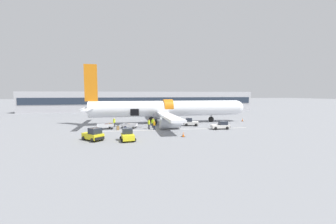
{
  "coord_description": "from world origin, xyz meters",
  "views": [
    {
      "loc": [
        -6.92,
        -37.04,
        6.35
      ],
      "look_at": [
        1.31,
        3.22,
        2.73
      ],
      "focal_mm": 22.0,
      "sensor_mm": 36.0,
      "label": 1
    }
  ],
  "objects_px": {
    "baggage_tug_mid": "(93,135)",
    "suitcase_on_tarmac_spare": "(125,129)",
    "ground_crew_loader_b": "(114,122)",
    "suitcase_on_tarmac_upright": "(118,128)",
    "baggage_cart_loading": "(130,126)",
    "baggage_tug_spare": "(191,122)",
    "ground_crew_loader_a": "(154,125)",
    "airplane": "(165,109)",
    "baggage_tug_lead": "(221,126)",
    "baggage_tug_rear": "(128,136)",
    "ground_crew_supervisor": "(149,124)",
    "baggage_cart_queued": "(106,126)",
    "ground_crew_driver": "(153,123)"
  },
  "relations": [
    {
      "from": "baggage_tug_mid",
      "to": "suitcase_on_tarmac_spare",
      "type": "xyz_separation_m",
      "value": [
        4.22,
        6.91,
        -0.42
      ]
    },
    {
      "from": "ground_crew_loader_b",
      "to": "suitcase_on_tarmac_upright",
      "type": "bearing_deg",
      "value": -77.25
    },
    {
      "from": "baggage_cart_loading",
      "to": "suitcase_on_tarmac_spare",
      "type": "distance_m",
      "value": 2.47
    },
    {
      "from": "baggage_tug_spare",
      "to": "ground_crew_loader_a",
      "type": "height_order",
      "value": "ground_crew_loader_a"
    },
    {
      "from": "baggage_tug_mid",
      "to": "suitcase_on_tarmac_upright",
      "type": "bearing_deg",
      "value": 68.92
    },
    {
      "from": "airplane",
      "to": "baggage_tug_lead",
      "type": "xyz_separation_m",
      "value": [
        8.43,
        -9.38,
        -2.46
      ]
    },
    {
      "from": "suitcase_on_tarmac_upright",
      "to": "baggage_cart_loading",
      "type": "bearing_deg",
      "value": 37.58
    },
    {
      "from": "ground_crew_loader_b",
      "to": "baggage_tug_rear",
      "type": "bearing_deg",
      "value": -78.88
    },
    {
      "from": "baggage_tug_spare",
      "to": "suitcase_on_tarmac_upright",
      "type": "xyz_separation_m",
      "value": [
        -14.09,
        -2.14,
        -0.3
      ]
    },
    {
      "from": "suitcase_on_tarmac_upright",
      "to": "suitcase_on_tarmac_spare",
      "type": "distance_m",
      "value": 1.48
    },
    {
      "from": "baggage_tug_spare",
      "to": "ground_crew_supervisor",
      "type": "height_order",
      "value": "ground_crew_supervisor"
    },
    {
      "from": "baggage_cart_queued",
      "to": "ground_crew_loader_b",
      "type": "distance_m",
      "value": 2.62
    },
    {
      "from": "baggage_cart_loading",
      "to": "ground_crew_supervisor",
      "type": "distance_m",
      "value": 3.87
    },
    {
      "from": "baggage_tug_spare",
      "to": "ground_crew_loader_b",
      "type": "height_order",
      "value": "ground_crew_loader_b"
    },
    {
      "from": "ground_crew_supervisor",
      "to": "suitcase_on_tarmac_spare",
      "type": "relative_size",
      "value": 2.32
    },
    {
      "from": "airplane",
      "to": "baggage_tug_mid",
      "type": "relative_size",
      "value": 10.77
    },
    {
      "from": "airplane",
      "to": "ground_crew_driver",
      "type": "height_order",
      "value": "airplane"
    },
    {
      "from": "suitcase_on_tarmac_upright",
      "to": "suitcase_on_tarmac_spare",
      "type": "height_order",
      "value": "suitcase_on_tarmac_upright"
    },
    {
      "from": "baggage_tug_lead",
      "to": "ground_crew_driver",
      "type": "xyz_separation_m",
      "value": [
        -11.84,
        3.9,
        0.33
      ]
    },
    {
      "from": "ground_crew_loader_a",
      "to": "ground_crew_driver",
      "type": "height_order",
      "value": "ground_crew_driver"
    },
    {
      "from": "baggage_cart_queued",
      "to": "suitcase_on_tarmac_upright",
      "type": "bearing_deg",
      "value": -31.67
    },
    {
      "from": "ground_crew_loader_a",
      "to": "ground_crew_loader_b",
      "type": "xyz_separation_m",
      "value": [
        -7.13,
        4.53,
        0.07
      ]
    },
    {
      "from": "ground_crew_supervisor",
      "to": "ground_crew_loader_b",
      "type": "bearing_deg",
      "value": 149.92
    },
    {
      "from": "baggage_tug_mid",
      "to": "baggage_tug_rear",
      "type": "height_order",
      "value": "baggage_tug_mid"
    },
    {
      "from": "airplane",
      "to": "baggage_tug_mid",
      "type": "distance_m",
      "value": 19.32
    },
    {
      "from": "baggage_tug_rear",
      "to": "ground_crew_loader_b",
      "type": "bearing_deg",
      "value": 101.12
    },
    {
      "from": "airplane",
      "to": "baggage_tug_mid",
      "type": "bearing_deg",
      "value": -131.74
    },
    {
      "from": "baggage_cart_queued",
      "to": "suitcase_on_tarmac_upright",
      "type": "xyz_separation_m",
      "value": [
        2.13,
        -1.31,
        -0.19
      ]
    },
    {
      "from": "baggage_tug_rear",
      "to": "baggage_tug_spare",
      "type": "distance_m",
      "value": 16.58
    },
    {
      "from": "ground_crew_loader_b",
      "to": "baggage_tug_spare",
      "type": "bearing_deg",
      "value": -5.35
    },
    {
      "from": "baggage_cart_queued",
      "to": "ground_crew_loader_b",
      "type": "bearing_deg",
      "value": 59.09
    },
    {
      "from": "baggage_tug_mid",
      "to": "suitcase_on_tarmac_upright",
      "type": "xyz_separation_m",
      "value": [
        2.96,
        7.67,
        -0.4
      ]
    },
    {
      "from": "baggage_tug_lead",
      "to": "ground_crew_supervisor",
      "type": "relative_size",
      "value": 1.84
    },
    {
      "from": "baggage_tug_mid",
      "to": "baggage_tug_rear",
      "type": "xyz_separation_m",
      "value": [
        4.58,
        -1.13,
        -0.05
      ]
    },
    {
      "from": "baggage_cart_queued",
      "to": "ground_crew_supervisor",
      "type": "xyz_separation_m",
      "value": [
        7.62,
        -1.42,
        0.42
      ]
    },
    {
      "from": "baggage_tug_lead",
      "to": "suitcase_on_tarmac_upright",
      "type": "relative_size",
      "value": 4.13
    },
    {
      "from": "ground_crew_supervisor",
      "to": "suitcase_on_tarmac_spare",
      "type": "distance_m",
      "value": 4.32
    },
    {
      "from": "baggage_cart_loading",
      "to": "baggage_cart_queued",
      "type": "bearing_deg",
      "value": -176.36
    },
    {
      "from": "baggage_tug_rear",
      "to": "ground_crew_supervisor",
      "type": "xyz_separation_m",
      "value": [
        3.86,
        8.69,
        0.25
      ]
    },
    {
      "from": "baggage_tug_spare",
      "to": "ground_crew_loader_a",
      "type": "distance_m",
      "value": 8.37
    },
    {
      "from": "baggage_tug_spare",
      "to": "ground_crew_supervisor",
      "type": "bearing_deg",
      "value": -165.35
    },
    {
      "from": "baggage_cart_loading",
      "to": "ground_crew_driver",
      "type": "distance_m",
      "value": 4.4
    },
    {
      "from": "airplane",
      "to": "baggage_tug_lead",
      "type": "height_order",
      "value": "airplane"
    },
    {
      "from": "suitcase_on_tarmac_spare",
      "to": "baggage_tug_spare",
      "type": "bearing_deg",
      "value": 12.73
    },
    {
      "from": "baggage_tug_spare",
      "to": "ground_crew_supervisor",
      "type": "relative_size",
      "value": 1.75
    },
    {
      "from": "airplane",
      "to": "ground_crew_loader_b",
      "type": "relative_size",
      "value": 20.3
    },
    {
      "from": "baggage_tug_lead",
      "to": "suitcase_on_tarmac_upright",
      "type": "distance_m",
      "value": 18.44
    },
    {
      "from": "ground_crew_driver",
      "to": "suitcase_on_tarmac_upright",
      "type": "relative_size",
      "value": 2.26
    },
    {
      "from": "ground_crew_loader_b",
      "to": "ground_crew_driver",
      "type": "xyz_separation_m",
      "value": [
        7.2,
        -2.37,
        0.03
      ]
    },
    {
      "from": "baggage_tug_rear",
      "to": "baggage_cart_queued",
      "type": "xyz_separation_m",
      "value": [
        -3.75,
        10.12,
        -0.17
      ]
    }
  ]
}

